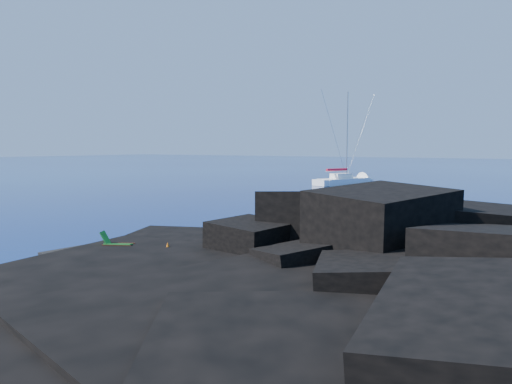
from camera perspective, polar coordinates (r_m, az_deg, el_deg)
ground at (r=25.50m, az=-19.74°, el=-6.49°), size 400.00×400.00×0.00m
headland at (r=19.93m, az=11.62°, el=-9.55°), size 24.00×24.00×3.60m
beach at (r=22.48m, az=-11.71°, el=-7.85°), size 9.08×6.86×0.70m
surf_foam at (r=25.48m, az=-3.70°, el=-6.19°), size 10.00×8.00×0.06m
sailboat at (r=66.36m, az=9.99°, el=0.83°), size 6.44×11.69×12.15m
deck_chair at (r=23.41m, az=-15.44°, el=-5.33°), size 1.52×1.20×0.96m
towel at (r=23.50m, az=-15.76°, el=-6.43°), size 1.94×1.28×0.05m
sunbather at (r=23.47m, az=-15.77°, el=-6.06°), size 1.76×0.91×0.26m
marker_cone at (r=22.47m, az=-10.06°, el=-6.28°), size 0.35×0.35×0.49m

